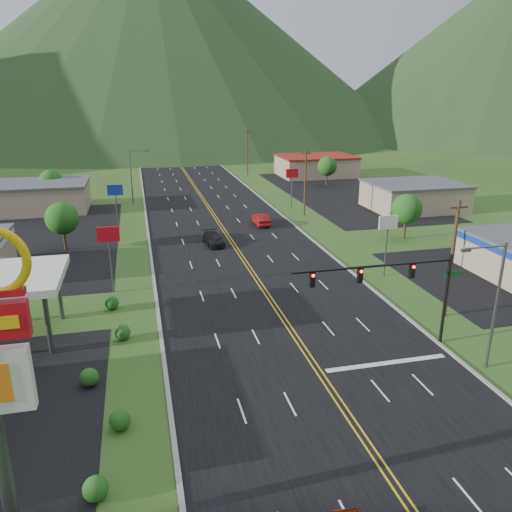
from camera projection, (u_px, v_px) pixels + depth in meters
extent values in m
plane|color=#294819|center=(411.00, 510.00, 22.74)|extent=(500.00, 500.00, 0.00)
cube|color=black|center=(411.00, 510.00, 22.74)|extent=(20.00, 460.00, 0.04)
cylinder|color=black|center=(445.00, 299.00, 36.88)|extent=(0.24, 0.24, 7.00)
cylinder|color=black|center=(374.00, 266.00, 34.58)|extent=(12.00, 0.18, 0.18)
cube|color=#0C591E|center=(454.00, 274.00, 36.34)|extent=(1.40, 0.06, 0.30)
cube|color=black|center=(412.00, 271.00, 35.43)|extent=(0.35, 0.28, 1.05)
sphere|color=#FF0C05|center=(414.00, 267.00, 35.15)|extent=(0.22, 0.22, 0.22)
cube|color=black|center=(360.00, 275.00, 34.55)|extent=(0.35, 0.28, 1.05)
sphere|color=#FF0C05|center=(362.00, 272.00, 34.27)|extent=(0.22, 0.22, 0.22)
cube|color=black|center=(312.00, 280.00, 33.77)|extent=(0.35, 0.28, 1.05)
sphere|color=#FF0C05|center=(313.00, 276.00, 33.50)|extent=(0.22, 0.22, 0.22)
cylinder|color=#59595E|center=(496.00, 307.00, 33.10)|extent=(0.20, 0.20, 9.00)
cylinder|color=#59595E|center=(486.00, 247.00, 31.42)|extent=(2.88, 0.12, 0.12)
cube|color=#59595E|center=(466.00, 250.00, 31.14)|extent=(0.60, 0.25, 0.18)
cylinder|color=#59595E|center=(131.00, 177.00, 83.28)|extent=(0.20, 0.20, 9.00)
cylinder|color=#59595E|center=(138.00, 150.00, 82.24)|extent=(2.88, 0.12, 0.12)
cube|color=#59595E|center=(147.00, 151.00, 82.59)|extent=(0.60, 0.25, 0.18)
cylinder|color=#59595E|center=(48.00, 322.00, 35.51)|extent=(0.36, 0.36, 5.00)
cylinder|color=#59595E|center=(59.00, 291.00, 41.05)|extent=(0.36, 0.36, 5.00)
cube|color=tan|center=(28.00, 198.00, 78.65)|extent=(18.00, 11.00, 4.20)
cube|color=#4C4C51|center=(26.00, 184.00, 77.94)|extent=(18.40, 11.40, 0.30)
cube|color=tan|center=(414.00, 197.00, 79.95)|extent=(14.00, 11.00, 4.00)
cube|color=#4C4C51|center=(415.00, 183.00, 79.27)|extent=(14.40, 11.40, 0.30)
cube|color=tan|center=(316.00, 166.00, 111.34)|extent=(16.00, 12.00, 4.20)
cube|color=maroon|center=(316.00, 156.00, 110.63)|extent=(16.40, 12.40, 0.30)
cylinder|color=#59595E|center=(111.00, 267.00, 46.55)|extent=(0.16, 0.16, 5.00)
cube|color=red|center=(108.00, 234.00, 45.54)|extent=(2.00, 0.18, 1.40)
cylinder|color=#59595E|center=(117.00, 214.00, 66.85)|extent=(0.16, 0.16, 5.00)
cube|color=navy|center=(115.00, 190.00, 65.84)|extent=(2.00, 0.18, 1.40)
cylinder|color=#59595E|center=(386.00, 253.00, 50.67)|extent=(0.16, 0.16, 5.00)
cube|color=white|center=(388.00, 222.00, 49.66)|extent=(2.00, 0.18, 1.40)
cylinder|color=#59595E|center=(292.00, 193.00, 80.20)|extent=(0.16, 0.16, 5.00)
cube|color=red|center=(292.00, 173.00, 79.20)|extent=(2.00, 0.18, 1.40)
cylinder|color=#382314|center=(64.00, 238.00, 59.38)|extent=(0.30, 0.30, 3.00)
sphere|color=#1F5017|center=(62.00, 218.00, 58.62)|extent=(3.84, 3.84, 3.84)
cylinder|color=#382314|center=(53.00, 196.00, 83.19)|extent=(0.30, 0.30, 3.00)
sphere|color=#1F5017|center=(51.00, 181.00, 82.44)|extent=(3.84, 3.84, 3.84)
cylinder|color=#382314|center=(405.00, 227.00, 64.05)|extent=(0.30, 0.30, 3.00)
sphere|color=#1F5017|center=(407.00, 209.00, 63.29)|extent=(3.84, 3.84, 3.84)
cylinder|color=#382314|center=(327.00, 178.00, 100.01)|extent=(0.30, 0.30, 3.00)
sphere|color=#1F5017|center=(327.00, 166.00, 99.25)|extent=(3.84, 3.84, 3.84)
cylinder|color=#382314|center=(452.00, 260.00, 40.76)|extent=(0.28, 0.28, 10.00)
cube|color=#382314|center=(458.00, 207.00, 39.38)|extent=(1.60, 0.12, 0.12)
cylinder|color=#382314|center=(305.00, 183.00, 74.91)|extent=(0.28, 0.28, 10.00)
cube|color=#382314|center=(306.00, 153.00, 73.53)|extent=(1.60, 0.12, 0.12)
cylinder|color=#382314|center=(247.00, 152.00, 111.83)|extent=(0.28, 0.28, 10.00)
cube|color=#382314|center=(247.00, 132.00, 110.44)|extent=(1.60, 0.12, 0.12)
cylinder|color=#382314|center=(218.00, 137.00, 148.75)|extent=(0.28, 0.28, 10.00)
cube|color=#382314|center=(218.00, 122.00, 147.36)|extent=(1.60, 0.12, 0.12)
cone|color=#1C3A1A|center=(152.00, 31.00, 212.40)|extent=(220.00, 220.00, 85.00)
imported|color=black|center=(214.00, 239.00, 61.63)|extent=(2.37, 4.99, 1.41)
imported|color=maroon|center=(261.00, 220.00, 70.68)|extent=(1.73, 4.92, 1.62)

